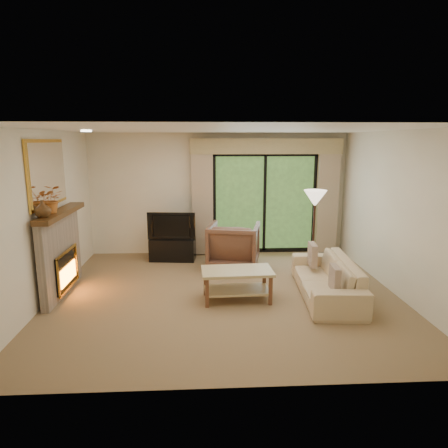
{
  "coord_description": "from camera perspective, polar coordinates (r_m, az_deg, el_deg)",
  "views": [
    {
      "loc": [
        -0.35,
        -6.08,
        2.44
      ],
      "look_at": [
        0.0,
        0.3,
        1.1
      ],
      "focal_mm": 32.0,
      "sensor_mm": 36.0,
      "label": 1
    }
  ],
  "objects": [
    {
      "name": "floor",
      "position": [
        6.56,
        0.14,
        -9.99
      ],
      "size": [
        5.5,
        5.5,
        0.0
      ],
      "primitive_type": "plane",
      "color": "olive",
      "rests_on": "ground"
    },
    {
      "name": "ceiling",
      "position": [
        6.09,
        0.16,
        13.35
      ],
      "size": [
        5.5,
        5.5,
        0.0
      ],
      "primitive_type": "plane",
      "rotation": [
        3.14,
        0.0,
        0.0
      ],
      "color": "white",
      "rests_on": "ground"
    },
    {
      "name": "wall_back",
      "position": [
        8.66,
        -0.79,
        4.29
      ],
      "size": [
        5.0,
        0.0,
        5.0
      ],
      "primitive_type": "plane",
      "rotation": [
        1.57,
        0.0,
        0.0
      ],
      "color": "beige",
      "rests_on": "ground"
    },
    {
      "name": "wall_front",
      "position": [
        3.77,
        2.32,
        -5.78
      ],
      "size": [
        5.0,
        0.0,
        5.0
      ],
      "primitive_type": "plane",
      "rotation": [
        -1.57,
        0.0,
        0.0
      ],
      "color": "beige",
      "rests_on": "ground"
    },
    {
      "name": "wall_left",
      "position": [
        6.64,
        -24.29,
        0.89
      ],
      "size": [
        0.0,
        5.0,
        5.0
      ],
      "primitive_type": "plane",
      "rotation": [
        1.57,
        0.0,
        1.57
      ],
      "color": "beige",
      "rests_on": "ground"
    },
    {
      "name": "wall_right",
      "position": [
        6.92,
        23.54,
        1.36
      ],
      "size": [
        0.0,
        5.0,
        5.0
      ],
      "primitive_type": "plane",
      "rotation": [
        1.57,
        0.0,
        -1.57
      ],
      "color": "beige",
      "rests_on": "ground"
    },
    {
      "name": "fireplace",
      "position": [
        6.91,
        -22.34,
        -3.78
      ],
      "size": [
        0.24,
        1.7,
        1.37
      ],
      "primitive_type": null,
      "color": "gray",
      "rests_on": "floor"
    },
    {
      "name": "mirror",
      "position": [
        6.73,
        -23.88,
        6.66
      ],
      "size": [
        0.07,
        1.45,
        1.02
      ],
      "primitive_type": null,
      "color": "gold",
      "rests_on": "wall_left"
    },
    {
      "name": "sliding_door",
      "position": [
        8.74,
        5.8,
        2.97
      ],
      "size": [
        2.26,
        0.1,
        2.16
      ],
      "primitive_type": null,
      "color": "black",
      "rests_on": "floor"
    },
    {
      "name": "curtain_left",
      "position": [
        8.51,
        -3.11,
        3.46
      ],
      "size": [
        0.45,
        0.18,
        2.35
      ],
      "primitive_type": "cube",
      "color": "tan",
      "rests_on": "floor"
    },
    {
      "name": "curtain_right",
      "position": [
        8.93,
        14.53,
        3.49
      ],
      "size": [
        0.45,
        0.18,
        2.35
      ],
      "primitive_type": "cube",
      "color": "tan",
      "rests_on": "floor"
    },
    {
      "name": "cornice",
      "position": [
        8.55,
        6.07,
        10.98
      ],
      "size": [
        3.2,
        0.24,
        0.32
      ],
      "primitive_type": "cube",
      "color": "tan",
      "rests_on": "wall_back"
    },
    {
      "name": "media_console",
      "position": [
        8.35,
        -7.32,
        -3.59
      ],
      "size": [
        0.96,
        0.51,
        0.46
      ],
      "primitive_type": "cube",
      "rotation": [
        0.0,
        0.0,
        -0.1
      ],
      "color": "black",
      "rests_on": "floor"
    },
    {
      "name": "tv",
      "position": [
        8.23,
        -7.42,
        -0.16
      ],
      "size": [
        0.98,
        0.23,
        0.56
      ],
      "primitive_type": "imported",
      "rotation": [
        0.0,
        0.0,
        -0.1
      ],
      "color": "black",
      "rests_on": "media_console"
    },
    {
      "name": "armchair",
      "position": [
        7.78,
        1.41,
        -3.05
      ],
      "size": [
        1.12,
        1.14,
        0.88
      ],
      "primitive_type": "imported",
      "rotation": [
        0.0,
        0.0,
        2.93
      ],
      "color": "brown",
      "rests_on": "floor"
    },
    {
      "name": "sofa",
      "position": [
        6.61,
        14.39,
        -7.45
      ],
      "size": [
        0.96,
        2.11,
        0.6
      ],
      "primitive_type": "imported",
      "rotation": [
        0.0,
        0.0,
        -1.65
      ],
      "color": "tan",
      "rests_on": "floor"
    },
    {
      "name": "pillow_near",
      "position": [
        5.99,
        15.55,
        -7.46
      ],
      "size": [
        0.12,
        0.36,
        0.35
      ],
      "primitive_type": "cube",
      "rotation": [
        0.0,
        0.0,
        -0.08
      ],
      "color": "brown",
      "rests_on": "sofa"
    },
    {
      "name": "pillow_far",
      "position": [
        7.06,
        12.52,
        -4.29
      ],
      "size": [
        0.13,
        0.39,
        0.39
      ],
      "primitive_type": "cube",
      "rotation": [
        0.0,
        0.0,
        -0.08
      ],
      "color": "brown",
      "rests_on": "sofa"
    },
    {
      "name": "coffee_table",
      "position": [
        6.27,
        1.86,
        -8.68
      ],
      "size": [
        1.11,
        0.64,
        0.49
      ],
      "primitive_type": null,
      "rotation": [
        0.0,
        0.0,
        0.04
      ],
      "color": "tan",
      "rests_on": "floor"
    },
    {
      "name": "floor_lamp",
      "position": [
        7.59,
        12.67,
        -1.1
      ],
      "size": [
        0.44,
        0.44,
        1.56
      ],
      "primitive_type": null,
      "rotation": [
        0.0,
        0.0,
        -0.05
      ],
      "color": "beige",
      "rests_on": "floor"
    },
    {
      "name": "vase",
      "position": [
        6.2,
        -24.5,
        1.98
      ],
      "size": [
        0.26,
        0.26,
        0.25
      ],
      "primitive_type": "imported",
      "rotation": [
        0.0,
        0.0,
        -0.11
      ],
      "color": "#462C14",
      "rests_on": "fireplace"
    },
    {
      "name": "branches",
      "position": [
        6.49,
        -23.52,
        3.27
      ],
      "size": [
        0.42,
        0.38,
        0.43
      ],
      "primitive_type": "imported",
      "rotation": [
        0.0,
        0.0,
        0.13
      ],
      "color": "#B16225",
      "rests_on": "fireplace"
    }
  ]
}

